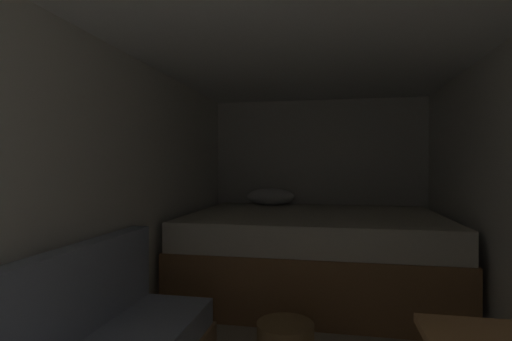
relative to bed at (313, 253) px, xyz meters
The scene contains 5 objects.
wall_back 1.12m from the bed, 89.66° to the left, with size 2.53×0.05×1.97m, color silver.
wall_left 2.02m from the bed, 129.81° to the right, with size 0.05×4.81×1.97m, color silver.
ceiling_slab 2.19m from the bed, 89.78° to the right, with size 2.53×4.81×0.05m, color white.
bed is the anchor object (origin of this frame).
wicker_basket 1.34m from the bed, 94.70° to the right, with size 0.36×0.36×0.22m.
Camera 1 is at (0.18, -0.27, 1.20)m, focal length 27.58 mm.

